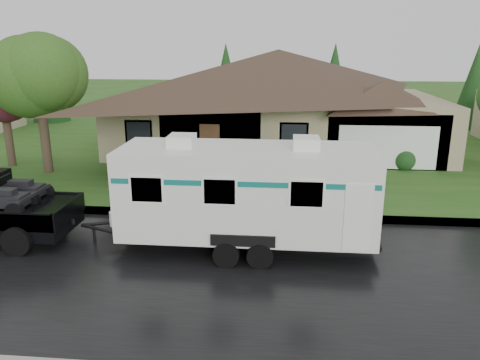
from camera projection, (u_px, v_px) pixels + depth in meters
The scene contains 9 objects.
ground at pixel (205, 241), 14.85m from camera, with size 140.00×140.00×0.00m, color #255219.
road at pixel (193, 270), 12.94m from camera, with size 140.00×8.00×0.01m, color black.
curb at pixel (215, 214), 16.98m from camera, with size 140.00×0.50×0.15m, color gray.
lawn at pixel (245, 143), 29.17m from camera, with size 140.00×26.00×0.15m, color #255219.
house_main at pixel (283, 88), 26.88m from camera, with size 19.44×10.80×6.90m.
tree_left_green at pixel (38, 74), 21.12m from camera, with size 3.97×3.97×6.57m.
tree_red at pixel (2, 89), 22.49m from camera, with size 3.31×3.31×5.48m.
shrub_row at pixel (275, 156), 23.38m from camera, with size 13.60×1.00×1.00m.
travel_trailer at pixel (247, 191), 13.78m from camera, with size 7.80×2.74×3.50m.
Camera 1 is at (2.38, -13.56, 6.01)m, focal length 35.00 mm.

